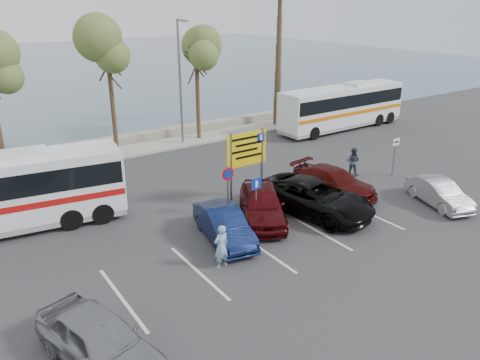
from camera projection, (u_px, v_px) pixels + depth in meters
ground at (270, 232)px, 19.93m from camera, size 120.00×120.00×0.00m
kerb_strip at (139, 149)px, 30.68m from camera, size 44.00×2.40×0.15m
seawall at (128, 139)px, 32.14m from camera, size 48.00×0.80×0.60m
sea at (10, 70)px, 66.10m from camera, size 140.00×140.00×0.00m
tree_mid at (107, 47)px, 27.52m from camera, size 3.20×3.20×8.00m
tree_right at (196, 50)px, 30.86m from camera, size 3.20×3.20×7.40m
street_lamp_right at (180, 77)px, 30.26m from camera, size 0.45×1.15×8.01m
direction_sign at (247, 155)px, 22.05m from camera, size 2.20×0.12×3.60m
sign_no_stop at (228, 184)px, 20.88m from camera, size 0.60×0.08×2.35m
sign_parking at (256, 195)px, 19.91m from camera, size 0.50×0.07×2.25m
sign_taxi at (395, 152)px, 25.74m from camera, size 0.50×0.07×2.20m
lane_markings at (263, 249)px, 18.56m from camera, size 12.02×4.20×0.01m
coach_bus_right at (342, 108)px, 35.35m from camera, size 10.93×2.44×3.40m
car_silver_a at (99, 341)px, 12.47m from camera, size 2.85×4.70×1.50m
car_blue at (224, 225)px, 19.05m from camera, size 2.20×4.28×1.34m
car_maroon at (334, 182)px, 23.59m from camera, size 2.56×4.86×1.34m
car_red at (262, 204)px, 20.74m from camera, size 3.97×4.92×1.58m
suv_black at (314, 197)px, 21.42m from camera, size 3.88×6.12×1.57m
car_silver_b at (439, 193)px, 22.37m from camera, size 2.39×3.94×1.23m
pedestrian_near at (221, 247)px, 17.02m from camera, size 0.66×0.47×1.71m
pedestrian_far at (353, 161)px, 26.14m from camera, size 0.93×0.99×1.62m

